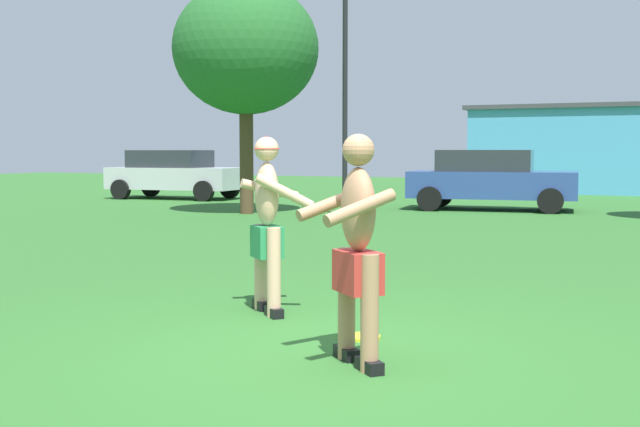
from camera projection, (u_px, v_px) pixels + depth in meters
name	position (u px, v px, depth m)	size (l,w,h in m)	color
ground_plane	(325.00, 358.00, 6.02)	(80.00, 80.00, 0.00)	#2D6628
player_with_cap	(268.00, 217.00, 7.63)	(0.80, 0.71, 1.70)	black
player_in_red	(357.00, 244.00, 5.76)	(0.76, 0.86, 1.67)	black
frisbee	(363.00, 337.00, 6.66)	(0.29, 0.29, 0.03)	yellow
car_silver_near_post	(174.00, 173.00, 26.17)	(4.41, 2.26, 1.58)	silver
car_blue_mid_lot	(490.00, 179.00, 21.15)	(4.47, 2.41, 1.58)	#2D478C
lamp_post	(345.00, 57.00, 18.77)	(0.60, 0.24, 6.17)	black
outbuilding_behind_lot	(600.00, 149.00, 31.24)	(9.23, 6.90, 3.25)	#4C9ED1
tree_left_field	(246.00, 49.00, 19.65)	(3.57, 3.57, 5.67)	#4C3823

